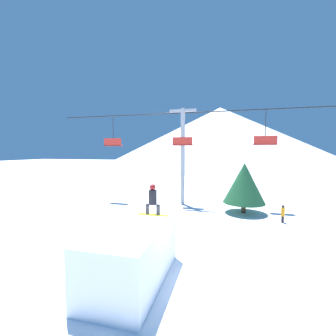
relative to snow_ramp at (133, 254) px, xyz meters
name	(u,v)px	position (x,y,z in m)	size (l,w,h in m)	color
ground_plane	(161,276)	(0.92, 0.57, -1.05)	(220.00, 220.00, 0.00)	white
mountain_ridge	(220,136)	(0.92, 76.68, 9.26)	(82.69, 82.69, 20.62)	silver
snow_ramp	(133,254)	(0.00, 0.00, 0.00)	(2.29, 4.49, 2.09)	white
snowboarder	(153,199)	(0.24, 1.64, 1.73)	(1.42, 0.35, 1.36)	yellow
chairlift	(183,147)	(-0.53, 12.55, 4.20)	(24.44, 0.44, 8.71)	#9E9EA3
pine_tree_near	(244,183)	(4.72, 10.90, 1.34)	(3.23, 3.23, 3.98)	#4C3823
distant_skier	(283,213)	(7.12, 8.97, -0.38)	(0.24, 0.24, 1.23)	black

